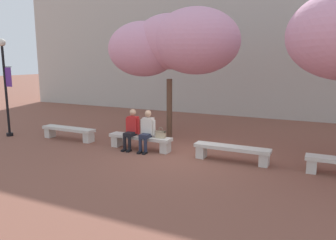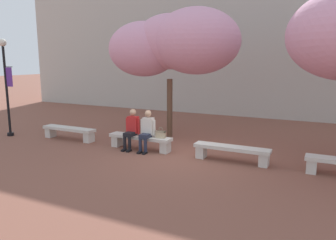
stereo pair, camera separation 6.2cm
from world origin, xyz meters
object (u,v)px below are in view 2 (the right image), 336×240
at_px(handbag, 161,134).
at_px(person_seated_left, 132,128).
at_px(person_seated_right, 147,129).
at_px(stone_bench_center, 231,151).
at_px(lamp_post_with_banner, 6,78).
at_px(stone_bench_near_west, 140,140).
at_px(stone_bench_west_end, 69,131).
at_px(cherry_tree_main, 175,44).

bearing_deg(handbag, person_seated_left, -175.73).
distance_m(person_seated_left, person_seated_right, 0.57).
relative_size(stone_bench_center, lamp_post_with_banner, 0.60).
bearing_deg(handbag, lamp_post_with_banner, -175.02).
bearing_deg(stone_bench_near_west, stone_bench_west_end, 180.00).
bearing_deg(cherry_tree_main, stone_bench_west_end, -148.78).
height_order(stone_bench_near_west, handbag, handbag).
bearing_deg(stone_bench_near_west, cherry_tree_main, 81.62).
distance_m(handbag, cherry_tree_main, 3.48).
distance_m(stone_bench_west_end, lamp_post_with_banner, 3.11).
relative_size(stone_bench_west_end, stone_bench_near_west, 1.00).
xyz_separation_m(stone_bench_near_west, handbag, (0.73, 0.02, 0.27)).
xyz_separation_m(stone_bench_center, person_seated_left, (-3.27, -0.05, 0.39)).
xyz_separation_m(stone_bench_west_end, stone_bench_center, (5.99, 0.00, 0.00)).
distance_m(stone_bench_near_west, handbag, 0.78).
bearing_deg(stone_bench_near_west, person_seated_left, -169.14).
relative_size(stone_bench_near_west, person_seated_right, 1.67).
xyz_separation_m(stone_bench_west_end, stone_bench_near_west, (2.99, 0.00, 0.00)).
bearing_deg(stone_bench_west_end, lamp_post_with_banner, -168.08).
xyz_separation_m(stone_bench_center, cherry_tree_main, (-2.70, 1.99, 3.10)).
height_order(person_seated_left, person_seated_right, same).
bearing_deg(person_seated_left, stone_bench_center, 0.94).
bearing_deg(stone_bench_near_west, person_seated_right, -10.55).
bearing_deg(handbag, stone_bench_west_end, -179.66).
relative_size(stone_bench_near_west, stone_bench_center, 1.00).
bearing_deg(person_seated_left, stone_bench_west_end, 178.87).
distance_m(stone_bench_west_end, person_seated_right, 3.30).
distance_m(stone_bench_near_west, stone_bench_center, 2.99).
bearing_deg(person_seated_right, stone_bench_west_end, 179.07).
distance_m(stone_bench_west_end, person_seated_left, 2.74).
bearing_deg(handbag, person_seated_right, -170.39).
bearing_deg(stone_bench_center, person_seated_right, -178.87).
height_order(stone_bench_center, handbag, handbag).
xyz_separation_m(stone_bench_west_end, person_seated_right, (3.28, -0.05, 0.39)).
height_order(cherry_tree_main, lamp_post_with_banner, cherry_tree_main).
xyz_separation_m(person_seated_right, lamp_post_with_banner, (-5.72, -0.46, 1.48)).
relative_size(person_seated_right, cherry_tree_main, 0.27).
height_order(stone_bench_near_west, person_seated_left, person_seated_left).
bearing_deg(person_seated_left, handbag, 4.27).
bearing_deg(stone_bench_center, handbag, 179.44).
relative_size(stone_bench_center, person_seated_left, 1.67).
bearing_deg(stone_bench_west_end, person_seated_right, -0.93).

